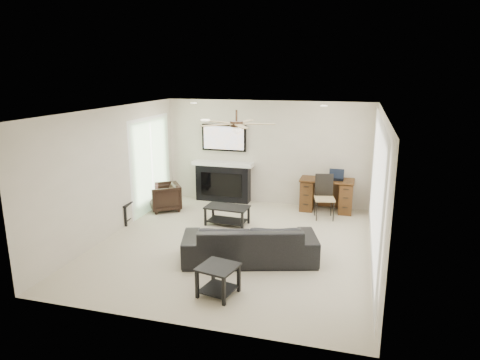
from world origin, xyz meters
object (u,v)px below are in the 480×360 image
Objects in this scene: sofa at (250,242)px; armchair at (165,197)px; coffee_table at (227,216)px; desk at (326,195)px; fireplace_unit at (223,164)px.

armchair is (-2.60, 2.15, -0.02)m from sofa.
coffee_table is (-0.90, 1.60, -0.13)m from sofa.
coffee_table is 2.46m from desk.
sofa is 3.37m from armchair.
fireplace_unit reaches higher than armchair.
fireplace_unit is at bearing 177.43° from desk.
coffee_table is at bearing 37.29° from armchair.
coffee_table is (1.70, -0.55, -0.11)m from armchair.
armchair is 0.36× the size of fireplace_unit.
sofa reaches higher than coffee_table.
coffee_table is at bearing -142.35° from desk.
sofa is 2.51× the size of coffee_table.
desk reaches higher than sofa.
fireplace_unit is (-1.51, 3.21, 0.62)m from sofa.
fireplace_unit is 2.62m from desk.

